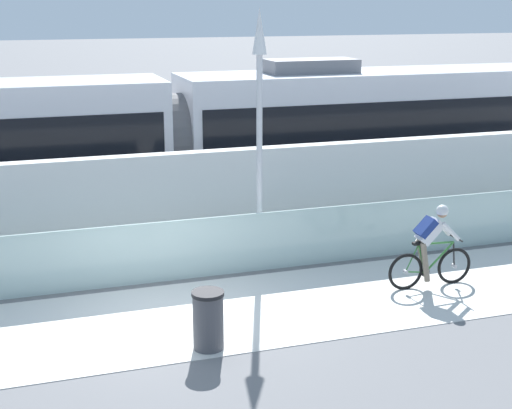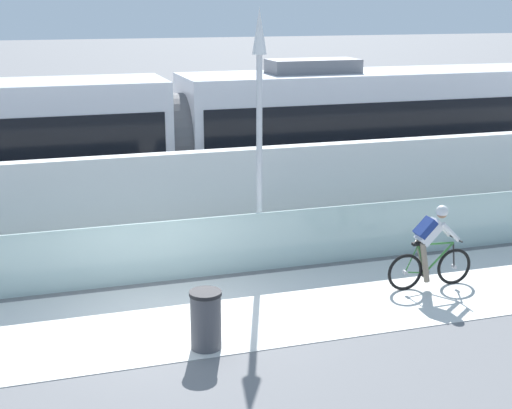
{
  "view_description": "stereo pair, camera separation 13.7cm",
  "coord_description": "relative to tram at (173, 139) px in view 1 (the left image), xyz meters",
  "views": [
    {
      "loc": [
        -2.24,
        -11.63,
        5.29
      ],
      "look_at": [
        2.29,
        2.35,
        1.25
      ],
      "focal_mm": 52.03,
      "sensor_mm": 36.0,
      "label": 1
    },
    {
      "loc": [
        -2.11,
        -11.67,
        5.29
      ],
      "look_at": [
        2.29,
        2.35,
        1.25
      ],
      "focal_mm": 52.03,
      "sensor_mm": 36.0,
      "label": 2
    }
  ],
  "objects": [
    {
      "name": "ground_plane",
      "position": [
        -1.5,
        -6.85,
        -1.89
      ],
      "size": [
        200.0,
        200.0,
        0.0
      ],
      "primitive_type": "plane",
      "color": "slate"
    },
    {
      "name": "lamp_post_antenna",
      "position": [
        0.79,
        -4.7,
        1.4
      ],
      "size": [
        0.28,
        0.28,
        5.2
      ],
      "color": "gray",
      "rests_on": "ground"
    },
    {
      "name": "concrete_barrier_wall",
      "position": [
        -1.5,
        -3.2,
        -0.81
      ],
      "size": [
        32.0,
        0.36,
        2.17
      ],
      "primitive_type": "cube",
      "color": "silver",
      "rests_on": "ground"
    },
    {
      "name": "trash_bin",
      "position": [
        -1.17,
        -8.1,
        -1.41
      ],
      "size": [
        0.51,
        0.51,
        0.96
      ],
      "color": "#47474C",
      "rests_on": "ground"
    },
    {
      "name": "tram_rail_far",
      "position": [
        -1.5,
        0.72,
        -1.89
      ],
      "size": [
        32.0,
        0.08,
        0.01
      ],
      "primitive_type": "cube",
      "color": "#595654",
      "rests_on": "ground"
    },
    {
      "name": "tram",
      "position": [
        0.0,
        0.0,
        0.0
      ],
      "size": [
        22.56,
        2.54,
        3.81
      ],
      "color": "silver",
      "rests_on": "ground"
    },
    {
      "name": "bike_path_deck",
      "position": [
        -1.5,
        -6.85,
        -1.89
      ],
      "size": [
        32.0,
        3.2,
        0.01
      ],
      "primitive_type": "cube",
      "color": "silver",
      "rests_on": "ground"
    },
    {
      "name": "tram_rail_near",
      "position": [
        -1.5,
        -0.72,
        -1.89
      ],
      "size": [
        32.0,
        0.08,
        0.01
      ],
      "primitive_type": "cube",
      "color": "#595654",
      "rests_on": "ground"
    },
    {
      "name": "glass_parapet",
      "position": [
        -1.5,
        -5.0,
        -1.29
      ],
      "size": [
        32.0,
        0.05,
        1.21
      ],
      "primitive_type": "cube",
      "color": "#ADC6C1",
      "rests_on": "ground"
    },
    {
      "name": "cyclist_on_bike",
      "position": [
        3.51,
        -6.85,
        -1.09
      ],
      "size": [
        1.77,
        0.58,
        1.61
      ],
      "color": "black",
      "rests_on": "ground"
    }
  ]
}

